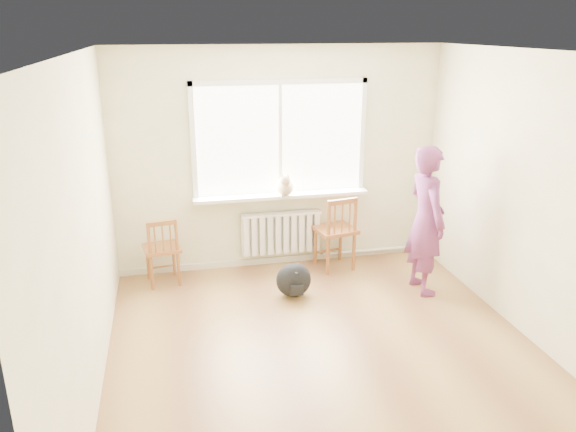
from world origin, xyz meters
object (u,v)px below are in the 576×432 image
chair_right (337,233)px  backpack (294,280)px  person (426,220)px  chair_left (163,251)px  cat (285,186)px

chair_right → backpack: chair_right is taller
chair_right → backpack: (-0.69, -0.63, -0.28)m
person → chair_left: bearing=72.0°
chair_left → backpack: size_ratio=2.08×
person → backpack: person is taller
chair_right → person: 1.16m
chair_left → person: size_ratio=0.49×
chair_left → cat: (1.49, 0.15, 0.66)m
cat → backpack: cat is taller
chair_left → chair_right: 2.11m
person → backpack: bearing=81.4°
person → cat: size_ratio=3.67×
chair_right → cat: size_ratio=2.06×
backpack → person: bearing=-5.5°
cat → person: bearing=-23.3°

